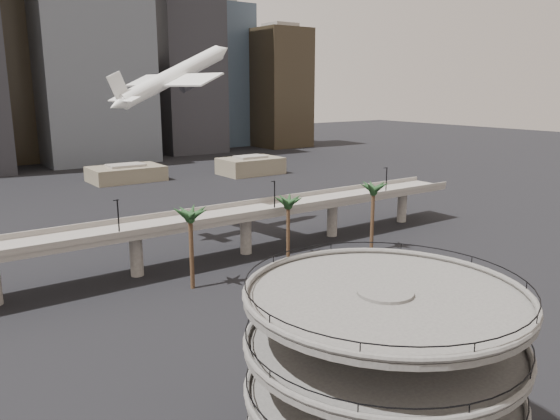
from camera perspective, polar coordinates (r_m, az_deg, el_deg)
ground at (r=61.86m, az=16.25°, el=-18.61°), size 700.00×700.00×0.00m
parking_ramp at (r=46.06m, az=10.59°, el=-15.80°), size 22.20×22.20×17.35m
overpass at (r=99.57m, az=-8.99°, el=-1.55°), size 130.00×9.30×14.70m
palm_trees at (r=97.16m, az=1.10°, el=0.73°), size 42.40×10.40×14.00m
low_buildings at (r=183.10m, az=-19.39°, el=2.98°), size 135.00×27.50×6.80m
skyline at (r=255.78m, az=-23.27°, el=15.28°), size 269.00×86.00×129.32m
airborne_jet at (r=114.68m, az=-11.11°, el=13.50°), size 29.77×27.43×14.92m
car_a at (r=70.69m, az=10.65°, el=-13.39°), size 4.91×2.53×1.60m
car_b at (r=80.85m, az=4.81°, el=-9.77°), size 4.79×2.04×1.53m
car_c at (r=86.89m, az=15.60°, el=-8.60°), size 5.19×2.29×1.48m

